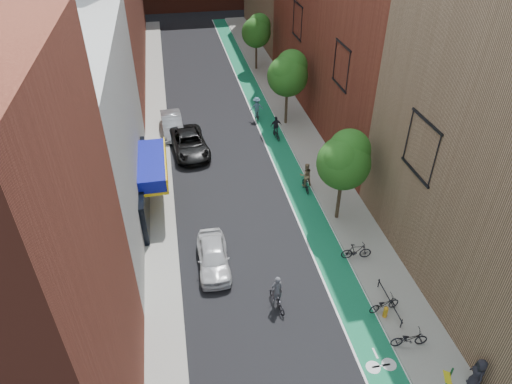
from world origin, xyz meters
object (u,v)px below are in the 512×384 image
cyclist_lane_near (306,178)px  fire_hydrant (386,312)px  parked_car_black (189,143)px  parked_car_white (213,257)px  cyclist_lane_mid (276,130)px  pedestrian (478,374)px  cyclist_lane_far (257,109)px  cyclist_lead (277,297)px  parked_car_silver (172,124)px

cyclist_lane_near → fire_hydrant: bearing=93.7°
parked_car_black → cyclist_lane_near: (7.84, -7.01, 0.15)m
parked_car_white → parked_car_black: (-0.36, 13.54, 0.05)m
cyclist_lane_mid → pedestrian: 24.67m
parked_car_black → cyclist_lane_far: 8.12m
fire_hydrant → cyclist_lane_far: bearing=95.0°
parked_car_black → pedestrian: size_ratio=3.29×
cyclist_lead → fire_hydrant: size_ratio=2.97×
parked_car_white → parked_car_silver: bearing=96.7°
parked_car_black → cyclist_lead: bearing=-85.0°
parked_car_silver → parked_car_white: bearing=-87.8°
cyclist_lead → cyclist_lane_mid: (4.18, 18.15, 0.06)m
cyclist_lane_mid → cyclist_lane_far: 3.95m
parked_car_black → cyclist_lane_near: 10.51m
parked_car_silver → cyclist_lane_mid: 9.15m
cyclist_lead → pedestrian: 9.89m
cyclist_lane_mid → fire_hydrant: 20.06m
parked_car_black → cyclist_lane_near: cyclist_lane_near is taller
cyclist_lane_mid → fire_hydrant: (1.16, -20.03, -0.25)m
parked_car_white → cyclist_lane_mid: 16.16m
cyclist_lane_far → cyclist_lane_near: bearing=94.7°
parked_car_silver → fire_hydrant: (9.90, -22.74, -0.29)m
cyclist_lane_far → fire_hydrant: size_ratio=3.06×
cyclist_lead → parked_car_silver: bearing=-91.0°
parked_car_silver → cyclist_lead: (4.56, -20.86, -0.10)m
cyclist_lead → cyclist_lane_mid: size_ratio=1.05×
parked_car_black → cyclist_lead: cyclist_lead is taller
parked_car_white → parked_car_silver: size_ratio=0.90×
parked_car_silver → parked_car_black: bearing=-74.4°
cyclist_lane_near → cyclist_lane_far: bearing=-84.0°
parked_car_silver → cyclist_lane_far: 7.88m
cyclist_lead → parked_car_black: bearing=-92.4°
parked_car_white → cyclist_lead: bearing=-49.6°
cyclist_lane_near → cyclist_lane_far: 11.86m
parked_car_white → cyclist_lane_near: cyclist_lane_near is taller
cyclist_lane_far → fire_hydrant: bearing=93.5°
cyclist_lead → fire_hydrant: cyclist_lead is taller
cyclist_lead → parked_car_white: bearing=-64.3°
parked_car_silver → fire_hydrant: size_ratio=6.94×
cyclist_lane_near → cyclist_lane_mid: bearing=-87.8°
cyclist_lead → cyclist_lane_mid: bearing=-116.3°
parked_car_silver → cyclist_lane_near: size_ratio=2.28×
parked_car_black → pedestrian: pedestrian is taller
parked_car_white → cyclist_lane_mid: size_ratio=2.22×
pedestrian → fire_hydrant: (-2.30, 4.40, -0.51)m
cyclist_lead → fire_hydrant: 5.66m
cyclist_lane_mid → pedestrian: (3.46, -24.43, 0.26)m
parked_car_black → cyclist_lane_mid: size_ratio=2.90×
parked_car_silver → pedestrian: bearing=-68.9°
parked_car_white → cyclist_lane_mid: (7.14, 14.50, 0.02)m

